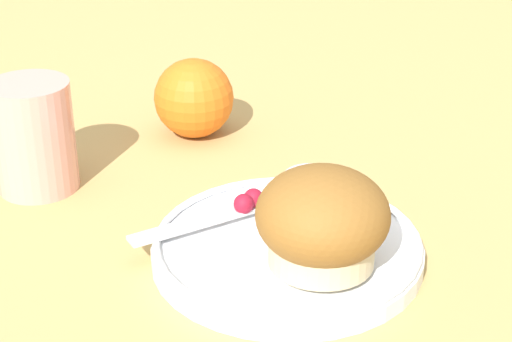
{
  "coord_description": "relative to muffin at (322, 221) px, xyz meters",
  "views": [
    {
      "loc": [
        -0.46,
        -0.37,
        0.37
      ],
      "look_at": [
        0.01,
        0.02,
        0.06
      ],
      "focal_mm": 60.0,
      "sensor_mm": 36.0,
      "label": 1
    }
  ],
  "objects": [
    {
      "name": "butter_knife",
      "position": [
        0.02,
        0.09,
        -0.03
      ],
      "size": [
        0.19,
        0.08,
        0.0
      ],
      "rotation": [
        0.0,
        0.0,
        -0.33
      ],
      "color": "silver",
      "rests_on": "plate"
    },
    {
      "name": "juice_glass",
      "position": [
        -0.04,
        0.29,
        -0.0
      ],
      "size": [
        0.07,
        0.07,
        0.1
      ],
      "color": "#E5998C",
      "rests_on": "ground_plane"
    },
    {
      "name": "muffin",
      "position": [
        0.0,
        0.0,
        0.0
      ],
      "size": [
        0.1,
        0.1,
        0.07
      ],
      "color": "beige",
      "rests_on": "plate"
    },
    {
      "name": "ground_plane",
      "position": [
        0.02,
        0.06,
        -0.05
      ],
      "size": [
        3.0,
        3.0,
        0.0
      ],
      "primitive_type": "plane",
      "color": "tan"
    },
    {
      "name": "berry_pair",
      "position": [
        0.02,
        0.09,
        -0.03
      ],
      "size": [
        0.03,
        0.02,
        0.02
      ],
      "color": "maroon",
      "rests_on": "plate"
    },
    {
      "name": "orange_fruit",
      "position": [
        0.14,
        0.26,
        -0.01
      ],
      "size": [
        0.08,
        0.08,
        0.08
      ],
      "color": "orange",
      "rests_on": "ground_plane"
    },
    {
      "name": "cream_ramekin",
      "position": [
        0.07,
        0.07,
        -0.02
      ],
      "size": [
        0.05,
        0.05,
        0.02
      ],
      "color": "silver",
      "rests_on": "plate"
    },
    {
      "name": "plate",
      "position": [
        0.01,
        0.04,
        -0.04
      ],
      "size": [
        0.21,
        0.21,
        0.02
      ],
      "color": "white",
      "rests_on": "ground_plane"
    }
  ]
}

